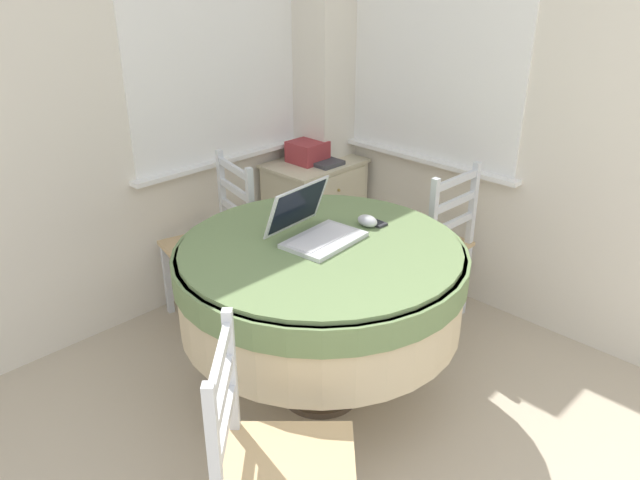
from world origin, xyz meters
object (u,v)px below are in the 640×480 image
Objects in this scene: computer_mouse at (367,221)px; dining_chair_camera_near at (273,468)px; corner_cabinet at (315,214)px; storage_box at (308,152)px; cell_phone at (374,222)px; laptop at (314,228)px; book_on_cabinet at (323,162)px; round_dining_table at (320,279)px; dining_chair_near_right_window at (428,245)px; dining_chair_near_back_window at (215,244)px.

computer_mouse is 0.11× the size of dining_chair_camera_near.
corner_cabinet is 3.43× the size of storage_box.
cell_phone is (0.05, 0.00, -0.02)m from computer_mouse.
book_on_cabinet is at bearing 42.64° from laptop.
computer_mouse is 0.83× the size of cell_phone.
laptop is 3.03× the size of cell_phone.
corner_cabinet is at bearing 45.94° from round_dining_table.
round_dining_table is at bearing 178.06° from cell_phone.
book_on_cabinet is at bearing 56.13° from cell_phone.
laptop is 0.53× the size of corner_cabinet.
book_on_cabinet is (0.61, 0.91, -0.07)m from cell_phone.
book_on_cabinet is at bearing 54.24° from computer_mouse.
dining_chair_near_right_window is at bearing 4.31° from round_dining_table.
corner_cabinet is at bearing 5.01° from dining_chair_near_back_window.
round_dining_table is at bearing -96.35° from dining_chair_near_back_window.
cell_phone is 0.55× the size of book_on_cabinet.
dining_chair_camera_near reaches higher than cell_phone.
round_dining_table is 1.37× the size of dining_chair_near_right_window.
computer_mouse reaches higher than cell_phone.
dining_chair_near_back_window is at bearing 101.46° from computer_mouse.
dining_chair_near_back_window is 0.88m from book_on_cabinet.
computer_mouse reaches higher than round_dining_table.
book_on_cabinet is (1.67, 1.41, 0.26)m from dining_chair_camera_near.
computer_mouse is 1.24m from corner_cabinet.
corner_cabinet is at bearing 56.33° from computer_mouse.
dining_chair_near_back_window is 1.13m from dining_chair_near_right_window.
book_on_cabinet is (0.05, 0.83, 0.26)m from dining_chair_near_right_window.
dining_chair_near_back_window and dining_chair_camera_near have the same top height.
laptop is 0.26m from computer_mouse.
storage_box is (0.90, 0.99, 0.15)m from round_dining_table.
dining_chair_near_right_window is 4.12× the size of book_on_cabinet.
laptop reaches higher than computer_mouse.
cell_phone is at bearing -13.58° from laptop.
laptop reaches higher than dining_chair_near_back_window.
dining_chair_camera_near is at bearing -154.38° from cell_phone.
storage_box reaches higher than corner_cabinet.
book_on_cabinet is (0.93, 0.90, 0.10)m from round_dining_table.
computer_mouse is 0.46× the size of book_on_cabinet.
round_dining_table is 0.90m from dining_chair_near_right_window.
dining_chair_camera_near is at bearing -137.23° from storage_box.
computer_mouse is at bearing -78.54° from dining_chair_near_back_window.
computer_mouse is 0.11× the size of dining_chair_near_back_window.
dining_chair_camera_near is at bearing -139.68° from book_on_cabinet.
dining_chair_near_back_window is at bearing 83.65° from round_dining_table.
round_dining_table is at bearing 177.46° from computer_mouse.
corner_cabinet is 0.41m from storage_box.
dining_chair_near_right_window is at bearing 19.89° from dining_chair_camera_near.
storage_box is at bearing 89.22° from dining_chair_near_right_window.
cell_phone is 0.65m from dining_chair_near_right_window.
dining_chair_near_back_window reaches higher than book_on_cabinet.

